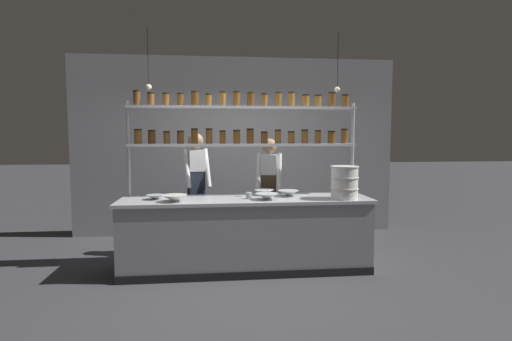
# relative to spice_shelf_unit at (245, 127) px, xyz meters

# --- Properties ---
(ground_plane) EXTENTS (40.00, 40.00, 0.00)m
(ground_plane) POSITION_rel_spice_shelf_unit_xyz_m (-0.01, -0.33, -1.82)
(ground_plane) COLOR #3D3D42
(back_wall) EXTENTS (5.54, 0.12, 3.03)m
(back_wall) POSITION_rel_spice_shelf_unit_xyz_m (-0.01, 1.65, -0.30)
(back_wall) COLOR #939399
(back_wall) RESTS_ON ground_plane
(prep_counter) EXTENTS (3.14, 0.76, 0.92)m
(prep_counter) POSITION_rel_spice_shelf_unit_xyz_m (-0.01, -0.33, -1.36)
(prep_counter) COLOR gray
(prep_counter) RESTS_ON ground_plane
(spice_shelf_unit) EXTENTS (3.02, 0.28, 2.28)m
(spice_shelf_unit) POSITION_rel_spice_shelf_unit_xyz_m (0.00, 0.00, 0.00)
(spice_shelf_unit) COLOR #B7BABF
(spice_shelf_unit) RESTS_ON ground_plane
(chef_left) EXTENTS (0.42, 0.35, 1.74)m
(chef_left) POSITION_rel_spice_shelf_unit_xyz_m (-0.66, 0.41, -0.81)
(chef_left) COLOR black
(chef_left) RESTS_ON ground_plane
(chef_center) EXTENTS (0.41, 0.34, 1.66)m
(chef_center) POSITION_rel_spice_shelf_unit_xyz_m (0.38, 0.36, -0.86)
(chef_center) COLOR black
(chef_center) RESTS_ON ground_plane
(container_stack) EXTENTS (0.35, 0.35, 0.41)m
(container_stack) POSITION_rel_spice_shelf_unit_xyz_m (1.20, -0.52, -0.69)
(container_stack) COLOR white
(container_stack) RESTS_ON prep_counter
(prep_bowl_near_left) EXTENTS (0.21, 0.21, 0.06)m
(prep_bowl_near_left) POSITION_rel_spice_shelf_unit_xyz_m (-1.13, -0.31, -0.87)
(prep_bowl_near_left) COLOR #B2B7BC
(prep_bowl_near_left) RESTS_ON prep_counter
(prep_bowl_center_front) EXTENTS (0.27, 0.27, 0.08)m
(prep_bowl_center_front) POSITION_rel_spice_shelf_unit_xyz_m (0.55, -0.22, -0.86)
(prep_bowl_center_front) COLOR silver
(prep_bowl_center_front) RESTS_ON prep_counter
(prep_bowl_center_back) EXTENTS (0.26, 0.26, 0.07)m
(prep_bowl_center_back) POSITION_rel_spice_shelf_unit_xyz_m (0.25, -0.08, -0.86)
(prep_bowl_center_back) COLOR white
(prep_bowl_center_back) RESTS_ON prep_counter
(prep_bowl_near_right) EXTENTS (0.28, 0.28, 0.08)m
(prep_bowl_near_right) POSITION_rel_spice_shelf_unit_xyz_m (0.23, -0.48, -0.86)
(prep_bowl_near_right) COLOR silver
(prep_bowl_near_right) RESTS_ON prep_counter
(prep_bowl_far_left) EXTENTS (0.30, 0.30, 0.08)m
(prep_bowl_far_left) POSITION_rel_spice_shelf_unit_xyz_m (-0.88, -0.51, -0.86)
(prep_bowl_far_left) COLOR silver
(prep_bowl_far_left) RESTS_ON prep_counter
(serving_cup_front) EXTENTS (0.07, 0.07, 0.08)m
(serving_cup_front) POSITION_rel_spice_shelf_unit_xyz_m (0.02, -0.39, -0.86)
(serving_cup_front) COLOR #B2B7BC
(serving_cup_front) RESTS_ON prep_counter
(pendant_light_row) EXTENTS (2.39, 0.07, 0.74)m
(pendant_light_row) POSITION_rel_spice_shelf_unit_xyz_m (-0.01, -0.33, 0.50)
(pendant_light_row) COLOR black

